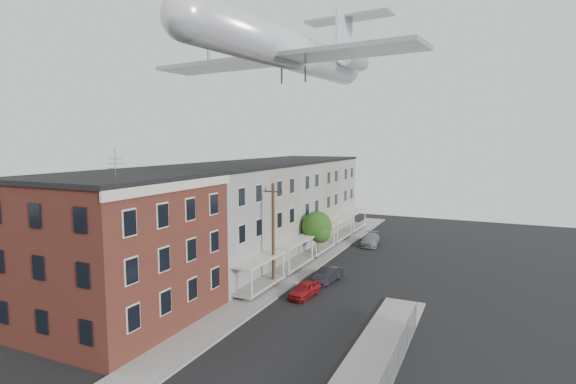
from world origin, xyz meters
name	(u,v)px	position (x,y,z in m)	size (l,w,h in m)	color
sidewalk_left	(301,268)	(-5.50, 24.00, 0.06)	(3.00, 62.00, 0.12)	gray
sidewalk_right	(362,381)	(5.50, 6.00, 0.06)	(3.00, 26.00, 0.12)	gray
curb_left	(315,270)	(-4.05, 24.00, 0.07)	(0.15, 62.00, 0.14)	gray
curb_right	(336,375)	(4.05, 6.00, 0.07)	(0.15, 26.00, 0.14)	gray
corner_building	(119,249)	(-12.00, 7.00, 5.16)	(10.31, 12.30, 12.15)	#3A1612
row_house_a	(201,226)	(-11.96, 16.50, 5.13)	(11.98, 7.00, 10.30)	slate
row_house_b	(241,214)	(-11.96, 23.50, 5.13)	(11.98, 7.00, 10.30)	gray
row_house_c	(272,205)	(-11.96, 30.50, 5.13)	(11.98, 7.00, 10.30)	slate
row_house_d	(296,198)	(-11.96, 37.50, 5.13)	(11.98, 7.00, 10.30)	gray
row_house_e	(315,193)	(-11.96, 44.50, 5.13)	(11.98, 7.00, 10.30)	slate
chainlink_fence	(387,380)	(7.00, 5.00, 1.00)	(0.06, 18.06, 1.90)	gray
utility_pole	(273,234)	(-5.60, 18.00, 4.67)	(1.80, 0.26, 9.00)	black
street_tree	(318,228)	(-5.27, 27.92, 3.45)	(3.22, 3.20, 5.20)	black
car_near	(304,289)	(-2.17, 16.74, 0.62)	(1.47, 3.66, 1.25)	maroon
car_mid	(327,275)	(-1.80, 21.24, 0.65)	(1.37, 3.94, 1.30)	black
car_far	(370,240)	(-1.80, 36.81, 0.69)	(1.93, 4.75, 1.38)	slate
airplane	(291,51)	(-5.18, 20.80, 20.33)	(24.60, 28.09, 8.09)	silver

